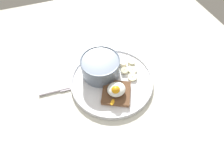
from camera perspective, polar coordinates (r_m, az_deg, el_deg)
ground_plane at (r=64.05cm, az=0.00°, el=-2.07°), size 120.00×120.00×2.00cm
plate at (r=62.55cm, az=0.00°, el=-1.17°), size 29.45×29.45×1.60cm
oatmeal_bowl at (r=61.83cm, az=-3.73°, el=3.37°), size 13.82×13.82×6.99cm
toast_slice at (r=58.67cm, az=1.40°, el=-5.17°), size 12.34×12.34×1.50cm
poached_egg at (r=56.53cm, az=1.39°, el=-4.11°), size 6.69×7.31×3.98cm
banana_slice_front at (r=64.94cm, az=6.57°, el=2.37°), size 4.95×4.97×1.26cm
banana_slice_left at (r=66.01cm, az=3.57°, el=4.34°), size 4.23×4.23×1.98cm
banana_slice_back at (r=66.75cm, az=6.38°, el=4.69°), size 3.80×3.72×1.71cm
banana_slice_right at (r=62.92cm, az=6.67°, el=-0.07°), size 4.44×4.41×1.27cm
banana_slice_inner at (r=64.06cm, az=4.03°, el=2.07°), size 3.14×3.31×1.82cm
knife at (r=63.48cm, az=-16.62°, el=-4.15°), size 14.12×1.92×0.80cm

